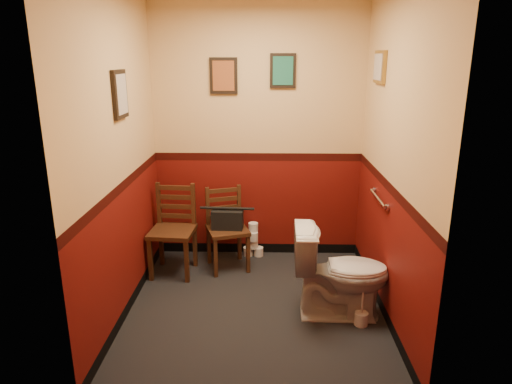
% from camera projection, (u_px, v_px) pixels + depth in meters
% --- Properties ---
extents(floor, '(2.20, 2.40, 0.00)m').
position_uv_depth(floor, '(255.00, 308.00, 4.04)').
color(floor, black).
rests_on(floor, ground).
extents(wall_back, '(2.20, 0.00, 2.70)m').
position_uv_depth(wall_back, '(258.00, 134.00, 4.80)').
color(wall_back, '#5C0E0A').
rests_on(wall_back, ground).
extents(wall_front, '(2.20, 0.00, 2.70)m').
position_uv_depth(wall_front, '(250.00, 206.00, 2.50)').
color(wall_front, '#5C0E0A').
rests_on(wall_front, ground).
extents(wall_left, '(0.00, 2.40, 2.70)m').
position_uv_depth(wall_left, '(119.00, 158.00, 3.67)').
color(wall_left, '#5C0E0A').
rests_on(wall_left, ground).
extents(wall_right, '(0.00, 2.40, 2.70)m').
position_uv_depth(wall_right, '(393.00, 160.00, 3.63)').
color(wall_right, '#5C0E0A').
rests_on(wall_right, ground).
extents(grab_bar, '(0.05, 0.56, 0.06)m').
position_uv_depth(grab_bar, '(378.00, 198.00, 3.98)').
color(grab_bar, silver).
rests_on(grab_bar, wall_right).
extents(framed_print_back_a, '(0.28, 0.04, 0.36)m').
position_uv_depth(framed_print_back_a, '(224.00, 76.00, 4.61)').
color(framed_print_back_a, black).
rests_on(framed_print_back_a, wall_back).
extents(framed_print_back_b, '(0.26, 0.04, 0.34)m').
position_uv_depth(framed_print_back_b, '(283.00, 71.00, 4.59)').
color(framed_print_back_b, black).
rests_on(framed_print_back_b, wall_back).
extents(framed_print_left, '(0.04, 0.30, 0.38)m').
position_uv_depth(framed_print_left, '(120.00, 94.00, 3.63)').
color(framed_print_left, black).
rests_on(framed_print_left, wall_left).
extents(framed_print_right, '(0.04, 0.34, 0.28)m').
position_uv_depth(framed_print_right, '(380.00, 67.00, 4.00)').
color(framed_print_right, olive).
rests_on(framed_print_right, wall_right).
extents(toilet, '(0.81, 0.47, 0.79)m').
position_uv_depth(toilet, '(341.00, 273.00, 3.83)').
color(toilet, white).
rests_on(toilet, floor).
extents(toilet_brush, '(0.11, 0.11, 0.40)m').
position_uv_depth(toilet_brush, '(361.00, 318.00, 3.77)').
color(toilet_brush, silver).
rests_on(toilet_brush, floor).
extents(chair_left, '(0.45, 0.45, 0.91)m').
position_uv_depth(chair_left, '(173.00, 230.00, 4.61)').
color(chair_left, '#472615').
rests_on(chair_left, floor).
extents(chair_right, '(0.50, 0.50, 0.85)m').
position_uv_depth(chair_right, '(227.00, 229.00, 4.73)').
color(chair_right, '#472615').
rests_on(chair_right, floor).
extents(handbag, '(0.32, 0.17, 0.23)m').
position_uv_depth(handbag, '(227.00, 219.00, 4.66)').
color(handbag, black).
rests_on(handbag, chair_right).
extents(tp_stack, '(0.22, 0.14, 0.39)m').
position_uv_depth(tp_stack, '(253.00, 242.00, 5.05)').
color(tp_stack, silver).
rests_on(tp_stack, floor).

